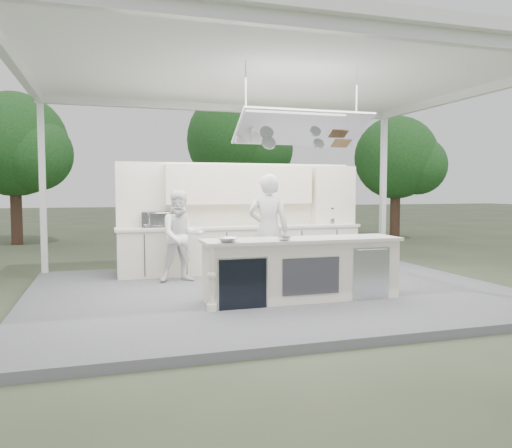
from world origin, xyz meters
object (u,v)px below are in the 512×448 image
object	(u,v)px
demo_island	(301,269)
head_chef	(268,230)
back_counter	(242,248)
sous_chef	(181,236)

from	to	relation	value
demo_island	head_chef	xyz separation A→B (m)	(-0.12, 1.26, 0.51)
back_counter	head_chef	xyz separation A→B (m)	(0.06, -1.56, 0.51)
sous_chef	back_counter	bearing A→B (deg)	26.52
back_counter	sous_chef	size ratio (longest dim) A/B	3.01
demo_island	back_counter	size ratio (longest dim) A/B	0.61
demo_island	sous_chef	world-z (taller)	sous_chef
back_counter	head_chef	distance (m)	1.64
back_counter	sous_chef	world-z (taller)	sous_chef
demo_island	back_counter	bearing A→B (deg)	93.63
demo_island	sous_chef	xyz separation A→B (m)	(-1.54, 2.04, 0.37)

